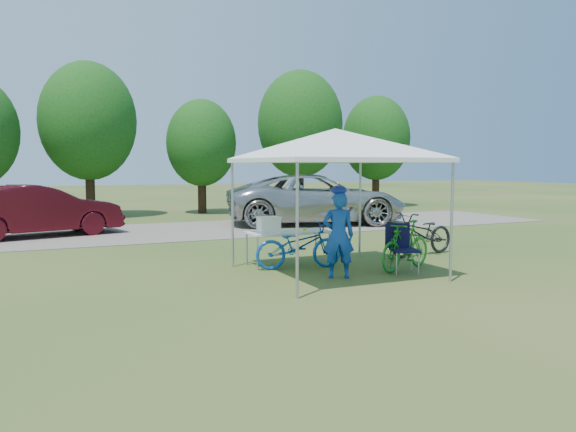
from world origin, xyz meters
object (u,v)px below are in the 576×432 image
object	(u,v)px
bike_dark	(422,234)
minivan	(316,199)
cooler	(269,224)
sedan	(39,211)
folding_chair	(401,244)
bike_blue	(299,246)
bike_green	(406,245)
folding_table	(288,233)
cyclist	(338,235)

from	to	relation	value
bike_dark	minivan	xyz separation A→B (m)	(0.95, 7.00, 0.38)
cooler	sedan	xyz separation A→B (m)	(-4.15, 7.07, -0.10)
folding_chair	bike_blue	distance (m)	1.99
bike_dark	bike_green	bearing A→B (deg)	-57.78
folding_table	sedan	size ratio (longest dim) A/B	0.38
minivan	folding_chair	bearing A→B (deg)	177.93
bike_dark	sedan	xyz separation A→B (m)	(-7.84, 7.28, 0.26)
cooler	minivan	world-z (taller)	minivan
cyclist	bike_green	xyz separation A→B (m)	(1.59, 0.12, -0.30)
cyclist	cooler	bearing A→B (deg)	-43.16
cyclist	folding_table	bearing A→B (deg)	-57.19
cyclist	bike_dark	xyz separation A→B (m)	(3.01, 1.41, -0.28)
folding_table	cyclist	bearing A→B (deg)	-81.04
cooler	cyclist	world-z (taller)	cyclist
folding_chair	bike_blue	bearing A→B (deg)	163.43
sedan	bike_dark	bearing A→B (deg)	-146.74
bike_dark	minivan	bearing A→B (deg)	162.18
bike_blue	folding_chair	bearing A→B (deg)	-116.73
folding_table	folding_chair	bearing A→B (deg)	-45.76
bike_green	bike_blue	bearing A→B (deg)	-140.18
bike_green	minivan	distance (m)	8.64
folding_chair	bike_green	xyz separation A→B (m)	(0.23, 0.15, -0.07)
folding_chair	bike_green	size ratio (longest dim) A/B	0.58
cooler	sedan	bearing A→B (deg)	120.43
folding_table	bike_green	world-z (taller)	bike_green
folding_table	sedan	distance (m)	8.42
sedan	cooler	bearing A→B (deg)	-163.46
bike_blue	bike_dark	xyz separation A→B (m)	(3.25, 0.27, 0.04)
folding_chair	cooler	xyz separation A→B (m)	(-2.05, 1.66, 0.30)
bike_dark	minivan	size ratio (longest dim) A/B	0.31
folding_chair	bike_green	world-z (taller)	bike_green
folding_table	cooler	world-z (taller)	cooler
folding_chair	minivan	distance (m)	8.84
folding_chair	sedan	world-z (taller)	sedan
folding_table	bike_dark	bearing A→B (deg)	-3.69
bike_green	minivan	bearing A→B (deg)	143.10
folding_table	sedan	world-z (taller)	sedan
folding_chair	bike_green	bearing A→B (deg)	54.11
folding_chair	bike_dark	distance (m)	2.19
bike_green	sedan	size ratio (longest dim) A/B	0.36
bike_dark	cyclist	bearing A→B (deg)	-74.95
folding_chair	folding_table	bearing A→B (deg)	153.96
bike_green	minivan	xyz separation A→B (m)	(2.37, 8.30, 0.39)
sedan	bike_blue	bearing A→B (deg)	-162.55
bike_blue	cyclist	bearing A→B (deg)	-158.47
folding_chair	cooler	size ratio (longest dim) A/B	2.12
minivan	sedan	bearing A→B (deg)	103.20
bike_dark	bike_blue	bearing A→B (deg)	-95.31
minivan	sedan	world-z (taller)	minivan
folding_table	bike_blue	bearing A→B (deg)	-88.33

